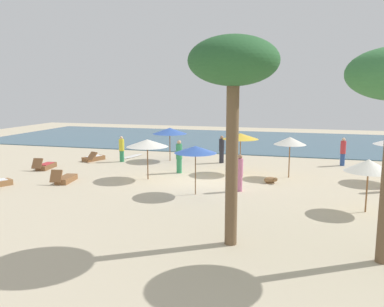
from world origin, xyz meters
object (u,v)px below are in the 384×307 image
at_px(umbrella_0, 170,131).
at_px(lounger_0, 65,179).
at_px(person_0, 122,149).
at_px(dog, 271,180).
at_px(lounger_2, 46,166).
at_px(surfboard, 133,156).
at_px(person_2, 343,152).
at_px(umbrella_2, 241,136).
at_px(palm_2, 233,67).
at_px(lounger_1, 93,158).
at_px(umbrella_6, 369,166).
at_px(umbrella_3, 195,150).
at_px(umbrella_5, 290,141).
at_px(person_5, 222,149).
at_px(person_3, 240,172).
at_px(umbrella_1, 147,143).

distance_m(umbrella_0, lounger_0, 8.17).
distance_m(person_0, dog, 10.53).
distance_m(lounger_2, surfboard, 6.29).
distance_m(lounger_0, surfboard, 8.10).
distance_m(person_0, person_2, 14.02).
height_order(umbrella_2, dog, umbrella_2).
distance_m(umbrella_0, palm_2, 14.99).
distance_m(umbrella_2, palm_2, 10.92).
bearing_deg(umbrella_0, lounger_1, -164.07).
bearing_deg(person_2, lounger_0, -148.63).
bearing_deg(person_0, lounger_0, -92.30).
xyz_separation_m(umbrella_6, palm_2, (-4.47, -4.58, 3.49)).
distance_m(lounger_1, surfboard, 2.86).
relative_size(umbrella_0, surfboard, 0.92).
height_order(umbrella_2, person_0, umbrella_2).
distance_m(lounger_1, lounger_2, 3.50).
relative_size(lounger_2, person_2, 0.99).
bearing_deg(person_2, umbrella_3, -127.73).
relative_size(umbrella_5, person_5, 1.25).
xyz_separation_m(lounger_2, person_2, (17.16, 5.86, 0.71)).
distance_m(lounger_0, person_3, 8.92).
height_order(lounger_1, palm_2, palm_2).
relative_size(umbrella_3, lounger_1, 1.23).
distance_m(umbrella_1, person_5, 6.40).
distance_m(umbrella_1, lounger_2, 7.20).
xyz_separation_m(lounger_2, person_5, (9.74, 4.74, 0.71)).
bearing_deg(person_3, person_0, 147.45).
xyz_separation_m(person_2, person_5, (-7.42, -1.12, 0.01)).
relative_size(umbrella_6, person_5, 1.17).
distance_m(umbrella_5, person_3, 4.29).
relative_size(lounger_2, surfboard, 0.71).
relative_size(umbrella_0, person_3, 1.29).
relative_size(umbrella_3, umbrella_5, 1.01).
distance_m(lounger_0, person_0, 6.14).
bearing_deg(person_3, lounger_1, 153.35).
distance_m(lounger_2, person_0, 4.83).
relative_size(umbrella_5, palm_2, 0.35).
bearing_deg(lounger_2, person_5, 25.96).
bearing_deg(surfboard, person_3, -40.57).
height_order(lounger_2, surfboard, lounger_2).
xyz_separation_m(palm_2, surfboard, (-9.48, 13.90, -5.28)).
height_order(umbrella_1, palm_2, palm_2).
bearing_deg(palm_2, umbrella_3, 115.75).
bearing_deg(umbrella_2, lounger_1, 172.20).
relative_size(umbrella_2, umbrella_5, 1.03).
distance_m(person_2, person_3, 9.50).
height_order(palm_2, surfboard, palm_2).
bearing_deg(dog, surfboard, 151.14).
relative_size(umbrella_1, palm_2, 0.35).
distance_m(umbrella_0, lounger_1, 5.40).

